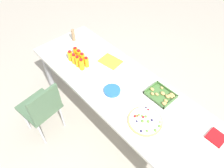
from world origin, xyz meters
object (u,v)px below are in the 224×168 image
at_px(juice_bottle_1, 74,59).
at_px(fruit_pizza, 145,121).
at_px(juice_bottle_7, 87,62).
at_px(snack_tray, 162,95).
at_px(juice_bottle_4, 76,52).
at_px(juice_bottle_5, 79,55).
at_px(plate_stack, 112,91).
at_px(cardboard_tube, 73,35).
at_px(paper_folder, 110,61).
at_px(juice_bottle_0, 70,56).
at_px(juice_bottle_6, 82,59).
at_px(chair_near_left, 42,107).
at_px(napkin_stack, 216,137).
at_px(party_table, 121,90).
at_px(juice_bottle_2, 78,62).
at_px(juice_bottle_3, 82,64).

xyz_separation_m(juice_bottle_1, fruit_pizza, (1.14, 0.01, -0.05)).
xyz_separation_m(juice_bottle_1, juice_bottle_7, (0.15, 0.07, 0.00)).
relative_size(fruit_pizza, snack_tray, 1.18).
height_order(juice_bottle_4, juice_bottle_5, juice_bottle_5).
relative_size(plate_stack, cardboard_tube, 1.08).
xyz_separation_m(snack_tray, paper_folder, (-0.77, -0.04, -0.01)).
bearing_deg(juice_bottle_0, juice_bottle_1, 2.43).
relative_size(juice_bottle_6, cardboard_tube, 0.90).
relative_size(juice_bottle_5, plate_stack, 0.83).
xyz_separation_m(juice_bottle_1, cardboard_tube, (-0.38, 0.26, 0.02)).
bearing_deg(snack_tray, chair_near_left, -132.92).
bearing_deg(napkin_stack, juice_bottle_0, -168.30).
xyz_separation_m(party_table, napkin_stack, (1.03, 0.21, 0.07)).
distance_m(juice_bottle_0, snack_tray, 1.19).
bearing_deg(plate_stack, juice_bottle_0, -177.28).
xyz_separation_m(juice_bottle_7, cardboard_tube, (-0.53, 0.18, 0.02)).
bearing_deg(plate_stack, party_table, 85.44).
bearing_deg(juice_bottle_2, juice_bottle_4, 152.78).
relative_size(juice_bottle_1, paper_folder, 0.51).
relative_size(chair_near_left, juice_bottle_1, 6.30).
distance_m(juice_bottle_7, cardboard_tube, 0.56).
xyz_separation_m(chair_near_left, juice_bottle_5, (-0.15, 0.68, 0.30)).
distance_m(party_table, plate_stack, 0.15).
height_order(chair_near_left, juice_bottle_0, juice_bottle_0).
distance_m(party_table, juice_bottle_1, 0.69).
xyz_separation_m(fruit_pizza, paper_folder, (-0.87, 0.33, -0.01)).
relative_size(juice_bottle_3, juice_bottle_5, 1.01).
bearing_deg(napkin_stack, juice_bottle_5, -170.50).
height_order(juice_bottle_5, snack_tray, juice_bottle_5).
bearing_deg(juice_bottle_5, juice_bottle_0, -131.40).
relative_size(juice_bottle_3, juice_bottle_4, 1.05).
bearing_deg(napkin_stack, juice_bottle_1, -167.88).
bearing_deg(cardboard_tube, plate_stack, -12.35).
relative_size(napkin_stack, cardboard_tube, 0.90).
distance_m(juice_bottle_3, juice_bottle_5, 0.17).
distance_m(snack_tray, napkin_stack, 0.64).
height_order(juice_bottle_7, fruit_pizza, juice_bottle_7).
xyz_separation_m(chair_near_left, napkin_stack, (1.55, 0.96, 0.24)).
bearing_deg(snack_tray, juice_bottle_2, -158.65).
bearing_deg(juice_bottle_6, juice_bottle_0, -153.25).
relative_size(juice_bottle_7, paper_folder, 0.53).
xyz_separation_m(juice_bottle_0, juice_bottle_5, (0.07, 0.08, 0.01)).
bearing_deg(paper_folder, juice_bottle_0, -135.70).
height_order(party_table, juice_bottle_5, juice_bottle_5).
distance_m(chair_near_left, snack_tray, 1.35).
height_order(juice_bottle_5, cardboard_tube, cardboard_tube).
xyz_separation_m(juice_bottle_0, plate_stack, (0.73, 0.03, -0.05)).
height_order(juice_bottle_1, juice_bottle_6, juice_bottle_6).
bearing_deg(juice_bottle_5, juice_bottle_2, -44.36).
height_order(juice_bottle_2, plate_stack, juice_bottle_2).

